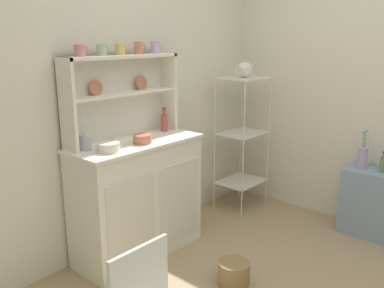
{
  "coord_description": "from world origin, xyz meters",
  "views": [
    {
      "loc": [
        -2.02,
        -0.9,
        1.66
      ],
      "look_at": [
        0.27,
        1.12,
        0.86
      ],
      "focal_mm": 38.53,
      "sensor_mm": 36.0,
      "label": 1
    }
  ],
  "objects_px": {
    "floor_basket": "(234,273)",
    "bowl_mixing_large": "(109,147)",
    "hutch_cabinet": "(138,197)",
    "bakers_rack": "(242,131)",
    "porcelain_teapot": "(244,70)",
    "oil_bottle": "(383,164)",
    "flower_vase": "(363,156)",
    "cup_rose_0": "(80,51)",
    "side_shelf_blue": "(372,203)",
    "hutch_shelf_unit": "(120,90)",
    "utensil_jar": "(85,142)",
    "jam_bottle": "(164,122)"
  },
  "relations": [
    {
      "from": "bakers_rack",
      "to": "utensil_jar",
      "type": "bearing_deg",
      "value": 174.82
    },
    {
      "from": "bakers_rack",
      "to": "hutch_cabinet",
      "type": "bearing_deg",
      "value": 176.74
    },
    {
      "from": "cup_rose_0",
      "to": "porcelain_teapot",
      "type": "bearing_deg",
      "value": -6.84
    },
    {
      "from": "bakers_rack",
      "to": "cup_rose_0",
      "type": "distance_m",
      "value": 1.82
    },
    {
      "from": "porcelain_teapot",
      "to": "flower_vase",
      "type": "relative_size",
      "value": 0.69
    },
    {
      "from": "bakers_rack",
      "to": "side_shelf_blue",
      "type": "height_order",
      "value": "bakers_rack"
    },
    {
      "from": "utensil_jar",
      "to": "oil_bottle",
      "type": "xyz_separation_m",
      "value": [
        1.9,
        -1.39,
        -0.32
      ]
    },
    {
      "from": "jam_bottle",
      "to": "porcelain_teapot",
      "type": "bearing_deg",
      "value": -10.08
    },
    {
      "from": "bowl_mixing_large",
      "to": "porcelain_teapot",
      "type": "distance_m",
      "value": 1.64
    },
    {
      "from": "floor_basket",
      "to": "oil_bottle",
      "type": "relative_size",
      "value": 1.26
    },
    {
      "from": "jam_bottle",
      "to": "porcelain_teapot",
      "type": "distance_m",
      "value": 0.99
    },
    {
      "from": "side_shelf_blue",
      "to": "jam_bottle",
      "type": "relative_size",
      "value": 2.95
    },
    {
      "from": "cup_rose_0",
      "to": "utensil_jar",
      "type": "xyz_separation_m",
      "value": [
        -0.04,
        -0.04,
        -0.61
      ]
    },
    {
      "from": "bowl_mixing_large",
      "to": "porcelain_teapot",
      "type": "xyz_separation_m",
      "value": [
        1.58,
        0.0,
        0.43
      ]
    },
    {
      "from": "bakers_rack",
      "to": "cup_rose_0",
      "type": "xyz_separation_m",
      "value": [
        -1.63,
        0.2,
        0.79
      ]
    },
    {
      "from": "hutch_cabinet",
      "to": "cup_rose_0",
      "type": "distance_m",
      "value": 1.17
    },
    {
      "from": "side_shelf_blue",
      "to": "bowl_mixing_large",
      "type": "relative_size",
      "value": 3.79
    },
    {
      "from": "porcelain_teapot",
      "to": "flower_vase",
      "type": "xyz_separation_m",
      "value": [
        0.24,
        -1.07,
        -0.68
      ]
    },
    {
      "from": "bakers_rack",
      "to": "utensil_jar",
      "type": "xyz_separation_m",
      "value": [
        -1.67,
        0.15,
        0.18
      ]
    },
    {
      "from": "floor_basket",
      "to": "cup_rose_0",
      "type": "height_order",
      "value": "cup_rose_0"
    },
    {
      "from": "hutch_shelf_unit",
      "to": "cup_rose_0",
      "type": "distance_m",
      "value": 0.46
    },
    {
      "from": "floor_basket",
      "to": "bowl_mixing_large",
      "type": "bearing_deg",
      "value": 120.79
    },
    {
      "from": "utensil_jar",
      "to": "porcelain_teapot",
      "type": "xyz_separation_m",
      "value": [
        1.66,
        -0.15,
        0.4
      ]
    },
    {
      "from": "hutch_shelf_unit",
      "to": "jam_bottle",
      "type": "bearing_deg",
      "value": -11.23
    },
    {
      "from": "side_shelf_blue",
      "to": "oil_bottle",
      "type": "distance_m",
      "value": 0.36
    },
    {
      "from": "bowl_mixing_large",
      "to": "hutch_cabinet",
      "type": "bearing_deg",
      "value": 13.59
    },
    {
      "from": "hutch_cabinet",
      "to": "bakers_rack",
      "type": "xyz_separation_m",
      "value": [
        1.28,
        -0.07,
        0.32
      ]
    },
    {
      "from": "hutch_shelf_unit",
      "to": "porcelain_teapot",
      "type": "relative_size",
      "value": 4.14
    },
    {
      "from": "hutch_shelf_unit",
      "to": "utensil_jar",
      "type": "bearing_deg",
      "value": -167.58
    },
    {
      "from": "bakers_rack",
      "to": "floor_basket",
      "type": "height_order",
      "value": "bakers_rack"
    },
    {
      "from": "hutch_cabinet",
      "to": "bowl_mixing_large",
      "type": "bearing_deg",
      "value": -166.41
    },
    {
      "from": "hutch_cabinet",
      "to": "jam_bottle",
      "type": "bearing_deg",
      "value": 12.67
    },
    {
      "from": "porcelain_teapot",
      "to": "oil_bottle",
      "type": "distance_m",
      "value": 1.45
    },
    {
      "from": "hutch_cabinet",
      "to": "hutch_shelf_unit",
      "type": "relative_size",
      "value": 1.07
    },
    {
      "from": "cup_rose_0",
      "to": "side_shelf_blue",
      "type": "bearing_deg",
      "value": -36.58
    },
    {
      "from": "side_shelf_blue",
      "to": "utensil_jar",
      "type": "relative_size",
      "value": 2.38
    },
    {
      "from": "bowl_mixing_large",
      "to": "bakers_rack",
      "type": "bearing_deg",
      "value": 0.01
    },
    {
      "from": "side_shelf_blue",
      "to": "porcelain_teapot",
      "type": "xyz_separation_m",
      "value": [
        -0.24,
        1.19,
        1.08
      ]
    },
    {
      "from": "bakers_rack",
      "to": "floor_basket",
      "type": "bearing_deg",
      "value": -146.88
    },
    {
      "from": "oil_bottle",
      "to": "side_shelf_blue",
      "type": "bearing_deg",
      "value": 90.0
    },
    {
      "from": "hutch_shelf_unit",
      "to": "cup_rose_0",
      "type": "relative_size",
      "value": 10.7
    },
    {
      "from": "side_shelf_blue",
      "to": "bakers_rack",
      "type": "bearing_deg",
      "value": 101.28
    },
    {
      "from": "hutch_shelf_unit",
      "to": "floor_basket",
      "type": "distance_m",
      "value": 1.55
    },
    {
      "from": "utensil_jar",
      "to": "flower_vase",
      "type": "relative_size",
      "value": 0.71
    },
    {
      "from": "bakers_rack",
      "to": "utensil_jar",
      "type": "relative_size",
      "value": 5.33
    },
    {
      "from": "bakers_rack",
      "to": "porcelain_teapot",
      "type": "height_order",
      "value": "porcelain_teapot"
    },
    {
      "from": "side_shelf_blue",
      "to": "cup_rose_0",
      "type": "bearing_deg",
      "value": 143.42
    },
    {
      "from": "floor_basket",
      "to": "flower_vase",
      "type": "distance_m",
      "value": 1.54
    },
    {
      "from": "bowl_mixing_large",
      "to": "jam_bottle",
      "type": "height_order",
      "value": "jam_bottle"
    },
    {
      "from": "side_shelf_blue",
      "to": "jam_bottle",
      "type": "xyz_separation_m",
      "value": [
        -1.13,
        1.35,
        0.7
      ]
    }
  ]
}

